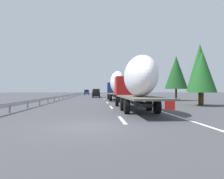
# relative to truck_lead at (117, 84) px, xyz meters

# --- Properties ---
(ground_plane) EXTENTS (260.00, 260.00, 0.00)m
(ground_plane) POSITION_rel_truck_lead_xyz_m (15.61, 3.60, -2.62)
(ground_plane) COLOR #424247
(lane_stripe_0) EXTENTS (3.20, 0.20, 0.01)m
(lane_stripe_0) POSITION_rel_truck_lead_xyz_m (-22.39, 1.80, -2.61)
(lane_stripe_0) COLOR white
(lane_stripe_0) RESTS_ON ground_plane
(lane_stripe_1) EXTENTS (3.20, 0.20, 0.01)m
(lane_stripe_1) POSITION_rel_truck_lead_xyz_m (-13.33, 1.80, -2.61)
(lane_stripe_1) COLOR white
(lane_stripe_1) RESTS_ON ground_plane
(lane_stripe_2) EXTENTS (3.20, 0.20, 0.01)m
(lane_stripe_2) POSITION_rel_truck_lead_xyz_m (-5.36, 1.80, -2.61)
(lane_stripe_2) COLOR white
(lane_stripe_2) RESTS_ON ground_plane
(lane_stripe_3) EXTENTS (3.20, 0.20, 0.01)m
(lane_stripe_3) POSITION_rel_truck_lead_xyz_m (6.75, 1.80, -2.61)
(lane_stripe_3) COLOR white
(lane_stripe_3) RESTS_ON ground_plane
(lane_stripe_4) EXTENTS (3.20, 0.20, 0.01)m
(lane_stripe_4) POSITION_rel_truck_lead_xyz_m (14.02, 1.80, -2.61)
(lane_stripe_4) COLOR white
(lane_stripe_4) RESTS_ON ground_plane
(lane_stripe_5) EXTENTS (3.20, 0.20, 0.01)m
(lane_stripe_5) POSITION_rel_truck_lead_xyz_m (29.18, 1.80, -2.61)
(lane_stripe_5) COLOR white
(lane_stripe_5) RESTS_ON ground_plane
(lane_stripe_6) EXTENTS (3.20, 0.20, 0.01)m
(lane_stripe_6) POSITION_rel_truck_lead_xyz_m (26.63, 1.80, -2.61)
(lane_stripe_6) COLOR white
(lane_stripe_6) RESTS_ON ground_plane
(lane_stripe_7) EXTENTS (3.20, 0.20, 0.01)m
(lane_stripe_7) POSITION_rel_truck_lead_xyz_m (53.31, 1.80, -2.61)
(lane_stripe_7) COLOR white
(lane_stripe_7) RESTS_ON ground_plane
(lane_stripe_8) EXTENTS (3.20, 0.20, 0.01)m
(lane_stripe_8) POSITION_rel_truck_lead_xyz_m (55.80, 1.80, -2.61)
(lane_stripe_8) COLOR white
(lane_stripe_8) RESTS_ON ground_plane
(edge_line_right) EXTENTS (110.00, 0.20, 0.01)m
(edge_line_right) POSITION_rel_truck_lead_xyz_m (20.61, -1.90, -2.61)
(edge_line_right) COLOR white
(edge_line_right) RESTS_ON ground_plane
(truck_lead) EXTENTS (13.72, 2.55, 4.66)m
(truck_lead) POSITION_rel_truck_lead_xyz_m (0.00, 0.00, 0.00)
(truck_lead) COLOR navy
(truck_lead) RESTS_ON ground_plane
(truck_trailing) EXTENTS (13.91, 2.55, 4.25)m
(truck_trailing) POSITION_rel_truck_lead_xyz_m (-17.07, -0.00, -0.21)
(truck_trailing) COLOR #B21919
(truck_trailing) RESTS_ON ground_plane
(car_blue_sedan) EXTENTS (4.41, 1.92, 1.94)m
(car_blue_sedan) POSITION_rel_truck_lead_xyz_m (46.94, 7.08, -1.65)
(car_blue_sedan) COLOR #28479E
(car_blue_sedan) RESTS_ON ground_plane
(car_red_compact) EXTENTS (4.12, 1.84, 1.83)m
(car_red_compact) POSITION_rel_truck_lead_xyz_m (25.03, 3.63, -1.69)
(car_red_compact) COLOR red
(car_red_compact) RESTS_ON ground_plane
(car_silver_hatch) EXTENTS (4.23, 1.87, 1.80)m
(car_silver_hatch) POSITION_rel_truck_lead_xyz_m (55.89, 3.74, -1.71)
(car_silver_hatch) COLOR #ADB2B7
(car_silver_hatch) RESTS_ON ground_plane
(car_black_suv) EXTENTS (4.72, 1.76, 2.00)m
(car_black_suv) POSITION_rel_truck_lead_xyz_m (14.70, 3.35, -1.63)
(car_black_suv) COLOR black
(car_black_suv) RESTS_ON ground_plane
(road_sign) EXTENTS (0.10, 0.90, 2.98)m
(road_sign) POSITION_rel_truck_lead_xyz_m (20.11, -3.10, -0.55)
(road_sign) COLOR gray
(road_sign) RESTS_ON ground_plane
(tree_0) EXTENTS (3.77, 3.77, 6.82)m
(tree_0) POSITION_rel_truck_lead_xyz_m (23.64, -8.52, 1.56)
(tree_0) COLOR #472D19
(tree_0) RESTS_ON ground_plane
(tree_1) EXTENTS (2.96, 2.96, 5.98)m
(tree_1) POSITION_rel_truck_lead_xyz_m (-12.34, -8.01, 1.08)
(tree_1) COLOR #472D19
(tree_1) RESTS_ON ground_plane
(tree_2) EXTENTS (2.61, 2.61, 7.07)m
(tree_2) POSITION_rel_truck_lead_xyz_m (56.43, -6.87, 1.58)
(tree_2) COLOR #472D19
(tree_2) RESTS_ON ground_plane
(tree_3) EXTENTS (3.29, 3.29, 6.95)m
(tree_3) POSITION_rel_truck_lead_xyz_m (30.79, -7.36, 1.71)
(tree_3) COLOR #472D19
(tree_3) RESTS_ON ground_plane
(tree_4) EXTENTS (3.71, 3.71, 7.34)m
(tree_4) POSITION_rel_truck_lead_xyz_m (-0.04, -9.85, 2.01)
(tree_4) COLOR #472D19
(tree_4) RESTS_ON ground_plane
(tree_5) EXTENTS (2.92, 2.92, 6.86)m
(tree_5) POSITION_rel_truck_lead_xyz_m (-11.43, -8.22, 1.57)
(tree_5) COLOR #472D19
(tree_5) RESTS_ON ground_plane
(guardrail_median) EXTENTS (94.00, 0.10, 0.76)m
(guardrail_median) POSITION_rel_truck_lead_xyz_m (18.61, 9.60, -2.04)
(guardrail_median) COLOR #9EA0A5
(guardrail_median) RESTS_ON ground_plane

